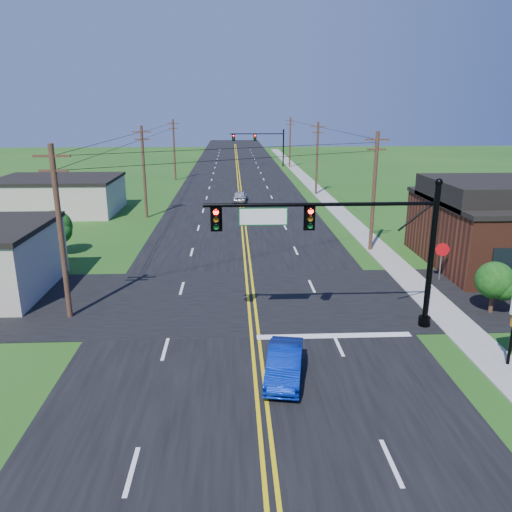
{
  "coord_description": "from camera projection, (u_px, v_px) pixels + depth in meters",
  "views": [
    {
      "loc": [
        -0.82,
        -14.81,
        10.63
      ],
      "look_at": [
        0.35,
        10.0,
        3.23
      ],
      "focal_mm": 35.0,
      "sensor_mm": 36.0,
      "label": 1
    }
  ],
  "objects": [
    {
      "name": "cream_bldg_far",
      "position": [
        59.0,
        195.0,
        52.23
      ],
      "size": [
        12.2,
        9.2,
        3.7
      ],
      "color": "beige",
      "rests_on": "ground"
    },
    {
      "name": "tree_right_back",
      "position": [
        432.0,
        207.0,
        42.12
      ],
      "size": [
        3.0,
        3.0,
        4.1
      ],
      "color": "#382619",
      "rests_on": "ground"
    },
    {
      "name": "signal_mast_far",
      "position": [
        260.0,
        142.0,
        92.74
      ],
      "size": [
        10.98,
        0.6,
        7.48
      ],
      "color": "black",
      "rests_on": "ground"
    },
    {
      "name": "ground",
      "position": [
        259.0,
        428.0,
        17.25
      ],
      "size": [
        260.0,
        260.0,
        0.0
      ],
      "primitive_type": "plane",
      "color": "#194C15",
      "rests_on": "ground"
    },
    {
      "name": "blue_car",
      "position": [
        284.0,
        364.0,
        20.2
      ],
      "size": [
        2.02,
        4.11,
        1.3
      ],
      "primitive_type": "imported",
      "rotation": [
        0.0,
        0.0,
        -0.17
      ],
      "color": "#062194",
      "rests_on": "ground"
    },
    {
      "name": "utility_pole_left_a",
      "position": [
        60.0,
        230.0,
        25.04
      ],
      "size": [
        1.8,
        0.28,
        9.0
      ],
      "color": "#382619",
      "rests_on": "ground"
    },
    {
      "name": "sidewalk",
      "position": [
        333.0,
        206.0,
        56.0
      ],
      "size": [
        2.0,
        160.0,
        0.08
      ],
      "primitive_type": "cube",
      "color": "gray",
      "rests_on": "ground"
    },
    {
      "name": "distant_car",
      "position": [
        240.0,
        196.0,
        58.57
      ],
      "size": [
        1.9,
        3.91,
        1.29
      ],
      "primitive_type": "imported",
      "rotation": [
        0.0,
        0.0,
        3.04
      ],
      "color": "silver",
      "rests_on": "ground"
    },
    {
      "name": "road_cross",
      "position": [
        248.0,
        300.0,
        28.73
      ],
      "size": [
        70.0,
        10.0,
        0.04
      ],
      "primitive_type": "cube",
      "color": "black",
      "rests_on": "ground"
    },
    {
      "name": "utility_pole_right_c",
      "position": [
        290.0,
        141.0,
        91.01
      ],
      "size": [
        1.8,
        0.28,
        9.0
      ],
      "color": "#382619",
      "rests_on": "ground"
    },
    {
      "name": "shrub_corner",
      "position": [
        495.0,
        280.0,
        26.4
      ],
      "size": [
        2.0,
        2.0,
        2.86
      ],
      "color": "#382619",
      "rests_on": "ground"
    },
    {
      "name": "utility_pole_right_b",
      "position": [
        317.0,
        157.0,
        62.29
      ],
      "size": [
        1.8,
        0.28,
        9.0
      ],
      "color": "#382619",
      "rests_on": "ground"
    },
    {
      "name": "tree_left",
      "position": [
        56.0,
        226.0,
        37.05
      ],
      "size": [
        2.4,
        2.4,
        3.37
      ],
      "color": "#382619",
      "rests_on": "ground"
    },
    {
      "name": "signal_mast_main",
      "position": [
        341.0,
        236.0,
        23.75
      ],
      "size": [
        11.3,
        0.6,
        7.48
      ],
      "color": "black",
      "rests_on": "ground"
    },
    {
      "name": "utility_pole_left_b",
      "position": [
        144.0,
        170.0,
        48.97
      ],
      "size": [
        1.8,
        0.28,
        9.0
      ],
      "color": "#382619",
      "rests_on": "ground"
    },
    {
      "name": "stop_sign",
      "position": [
        442.0,
        253.0,
        31.47
      ],
      "size": [
        0.87,
        0.26,
        2.5
      ],
      "rotation": [
        0.0,
        0.0,
        -0.25
      ],
      "color": "slate",
      "rests_on": "ground"
    },
    {
      "name": "utility_pole_right_a",
      "position": [
        374.0,
        190.0,
        37.4
      ],
      "size": [
        1.8,
        0.28,
        9.0
      ],
      "color": "#382619",
      "rests_on": "ground"
    },
    {
      "name": "utility_pole_left_c",
      "position": [
        174.0,
        149.0,
        74.82
      ],
      "size": [
        1.8,
        0.28,
        9.0
      ],
      "color": "#382619",
      "rests_on": "ground"
    },
    {
      "name": "road_main",
      "position": [
        239.0,
        192.0,
        65.11
      ],
      "size": [
        16.0,
        220.0,
        0.04
      ],
      "primitive_type": "cube",
      "color": "black",
      "rests_on": "ground"
    }
  ]
}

